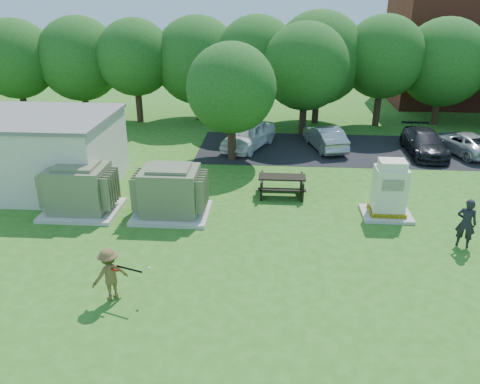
# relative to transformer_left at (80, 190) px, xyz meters

# --- Properties ---
(ground) EXTENTS (120.00, 120.00, 0.00)m
(ground) POSITION_rel_transformer_left_xyz_m (6.50, -4.50, -0.97)
(ground) COLOR #2D6619
(ground) RESTS_ON ground
(service_building) EXTENTS (10.00, 5.00, 3.20)m
(service_building) POSITION_rel_transformer_left_xyz_m (-4.50, 2.50, 0.63)
(service_building) COLOR beige
(service_building) RESTS_ON ground
(parking_strip) EXTENTS (20.00, 6.00, 0.01)m
(parking_strip) POSITION_rel_transformer_left_xyz_m (13.50, 9.00, -0.96)
(parking_strip) COLOR #232326
(parking_strip) RESTS_ON ground
(transformer_left) EXTENTS (3.00, 2.40, 2.07)m
(transformer_left) POSITION_rel_transformer_left_xyz_m (0.00, 0.00, 0.00)
(transformer_left) COLOR beige
(transformer_left) RESTS_ON ground
(transformer_right) EXTENTS (3.00, 2.40, 2.07)m
(transformer_right) POSITION_rel_transformer_left_xyz_m (3.70, 0.00, 0.00)
(transformer_right) COLOR beige
(transformer_right) RESTS_ON ground
(generator_cabinet) EXTENTS (1.93, 1.58, 2.35)m
(generator_cabinet) POSITION_rel_transformer_left_xyz_m (12.31, 0.55, 0.06)
(generator_cabinet) COLOR beige
(generator_cabinet) RESTS_ON ground
(picnic_table) EXTENTS (2.05, 1.54, 0.88)m
(picnic_table) POSITION_rel_transformer_left_xyz_m (8.14, 2.34, -0.42)
(picnic_table) COLOR black
(picnic_table) RESTS_ON ground
(batter) EXTENTS (1.21, 1.14, 1.64)m
(batter) POSITION_rel_transformer_left_xyz_m (3.11, -5.63, -0.15)
(batter) COLOR brown
(batter) RESTS_ON ground
(person_by_generator) EXTENTS (0.78, 0.68, 1.82)m
(person_by_generator) POSITION_rel_transformer_left_xyz_m (14.48, -1.73, -0.06)
(person_by_generator) COLOR black
(person_by_generator) RESTS_ON ground
(car_white) EXTENTS (3.36, 4.77, 1.51)m
(car_white) POSITION_rel_transformer_left_xyz_m (6.29, 8.99, -0.22)
(car_white) COLOR white
(car_white) RESTS_ON ground
(car_silver_a) EXTENTS (2.38, 4.22, 1.32)m
(car_silver_a) POSITION_rel_transformer_left_xyz_m (10.64, 9.15, -0.31)
(car_silver_a) COLOR #9E9FA2
(car_silver_a) RESTS_ON ground
(car_dark) EXTENTS (1.84, 4.50, 1.31)m
(car_dark) POSITION_rel_transformer_left_xyz_m (15.98, 8.55, -0.32)
(car_dark) COLOR black
(car_dark) RESTS_ON ground
(car_silver_b) EXTENTS (3.36, 4.63, 1.17)m
(car_silver_b) POSITION_rel_transformer_left_xyz_m (18.18, 8.98, -0.39)
(car_silver_b) COLOR silver
(car_silver_b) RESTS_ON ground
(batting_equipment) EXTENTS (1.08, 0.40, 0.16)m
(batting_equipment) POSITION_rel_transformer_left_xyz_m (3.74, -5.69, 0.09)
(batting_equipment) COLOR black
(batting_equipment) RESTS_ON ground
(tree_row) EXTENTS (41.30, 13.30, 7.30)m
(tree_row) POSITION_rel_transformer_left_xyz_m (8.25, 14.00, 3.18)
(tree_row) COLOR #47301E
(tree_row) RESTS_ON ground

